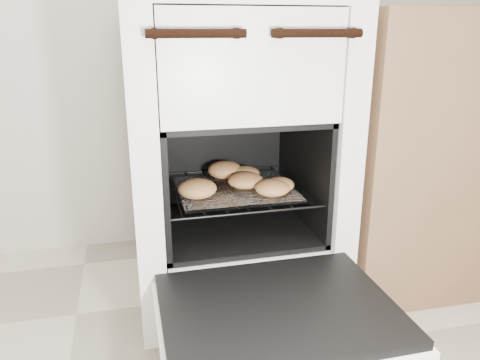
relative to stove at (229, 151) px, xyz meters
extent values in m
cube|color=white|center=(0.00, 0.01, 0.01)|extent=(0.65, 0.69, 0.99)
cylinder|color=black|center=(-0.15, -0.35, 0.38)|extent=(0.24, 0.02, 0.02)
cylinder|color=black|center=(0.15, -0.35, 0.38)|extent=(0.24, 0.02, 0.02)
cube|color=black|center=(0.00, -0.55, -0.26)|extent=(0.56, 0.43, 0.03)
cube|color=white|center=(0.00, -0.55, -0.28)|extent=(0.58, 0.45, 0.02)
cylinder|color=black|center=(-0.23, -0.07, -0.11)|extent=(0.01, 0.45, 0.01)
cylinder|color=black|center=(0.23, -0.07, -0.11)|extent=(0.01, 0.45, 0.01)
cylinder|color=black|center=(0.00, -0.29, -0.11)|extent=(0.46, 0.01, 0.01)
cylinder|color=black|center=(0.00, 0.14, -0.11)|extent=(0.46, 0.01, 0.01)
cylinder|color=black|center=(-0.19, -0.07, -0.11)|extent=(0.01, 0.43, 0.01)
cylinder|color=black|center=(-0.13, -0.07, -0.11)|extent=(0.01, 0.43, 0.01)
cylinder|color=black|center=(-0.06, -0.07, -0.11)|extent=(0.01, 0.43, 0.01)
cylinder|color=black|center=(0.00, -0.07, -0.11)|extent=(0.01, 0.43, 0.01)
cylinder|color=black|center=(0.06, -0.07, -0.11)|extent=(0.01, 0.43, 0.01)
cylinder|color=black|center=(0.13, -0.07, -0.11)|extent=(0.01, 0.43, 0.01)
cylinder|color=black|center=(0.19, -0.07, -0.11)|extent=(0.01, 0.43, 0.01)
cube|color=white|center=(0.00, -0.09, -0.11)|extent=(0.37, 0.32, 0.01)
ellipsoid|color=tan|center=(-0.13, -0.15, -0.07)|extent=(0.14, 0.14, 0.06)
ellipsoid|color=tan|center=(0.10, -0.19, -0.08)|extent=(0.15, 0.15, 0.05)
ellipsoid|color=tan|center=(0.13, -0.16, -0.08)|extent=(0.13, 0.13, 0.04)
ellipsoid|color=tan|center=(0.05, -0.01, -0.08)|extent=(0.14, 0.14, 0.04)
ellipsoid|color=tan|center=(-0.01, 0.02, -0.07)|extent=(0.16, 0.16, 0.06)
ellipsoid|color=tan|center=(0.03, -0.10, -0.08)|extent=(0.16, 0.16, 0.05)
cube|color=brown|center=(0.82, -0.04, -0.02)|extent=(0.94, 0.63, 0.93)
camera|label=1|loc=(-0.32, -1.48, 0.39)|focal=35.00mm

